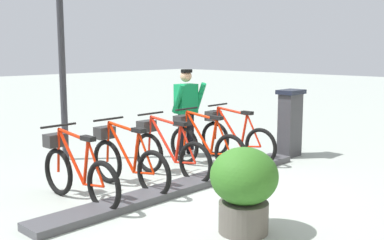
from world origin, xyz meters
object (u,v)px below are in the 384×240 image
(bike_docked_2, at_px, (168,151))
(planter_bush, at_px, (244,185))
(bike_docked_3, at_px, (126,160))
(bike_docked_0, at_px, (234,137))
(bike_docked_4, at_px, (76,171))
(lamp_post, at_px, (60,9))
(payment_kiosk, at_px, (290,122))
(bike_docked_1, at_px, (203,144))
(worker_near_rack, at_px, (186,109))

(bike_docked_2, relative_size, planter_bush, 1.77)
(bike_docked_3, bearing_deg, bike_docked_0, -90.00)
(bike_docked_4, xyz_separation_m, lamp_post, (2.29, -1.21, 2.32))
(lamp_post, bearing_deg, payment_kiosk, -132.43)
(bike_docked_3, bearing_deg, bike_docked_1, -90.00)
(bike_docked_2, distance_m, bike_docked_3, 0.84)
(bike_docked_0, distance_m, bike_docked_3, 2.51)
(bike_docked_2, relative_size, bike_docked_3, 1.00)
(worker_near_rack, height_order, planter_bush, worker_near_rack)
(bike_docked_3, bearing_deg, worker_near_rack, -67.29)
(bike_docked_0, bearing_deg, bike_docked_3, 90.00)
(bike_docked_0, height_order, bike_docked_2, same)
(bike_docked_1, relative_size, bike_docked_3, 1.00)
(bike_docked_2, height_order, bike_docked_4, same)
(bike_docked_4, xyz_separation_m, worker_near_rack, (0.92, -3.03, 0.48))
(bike_docked_1, bearing_deg, bike_docked_2, 90.00)
(bike_docked_0, distance_m, bike_docked_4, 3.35)
(lamp_post, height_order, planter_bush, lamp_post)
(bike_docked_3, bearing_deg, bike_docked_2, -90.00)
(payment_kiosk, distance_m, bike_docked_0, 1.17)
(lamp_post, relative_size, planter_bush, 4.37)
(bike_docked_1, xyz_separation_m, planter_bush, (-2.26, 1.79, 0.11))
(payment_kiosk, bearing_deg, bike_docked_3, 80.72)
(planter_bush, bearing_deg, bike_docked_1, -38.48)
(payment_kiosk, distance_m, worker_near_rack, 1.99)
(bike_docked_0, relative_size, bike_docked_2, 1.00)
(bike_docked_0, relative_size, bike_docked_4, 1.00)
(payment_kiosk, bearing_deg, worker_near_rack, 41.18)
(bike_docked_3, distance_m, planter_bush, 2.26)
(payment_kiosk, bearing_deg, lamp_post, 47.57)
(bike_docked_2, height_order, bike_docked_3, same)
(bike_docked_3, height_order, worker_near_rack, worker_near_rack)
(bike_docked_4, bearing_deg, worker_near_rack, -73.15)
(bike_docked_3, bearing_deg, lamp_post, -9.28)
(bike_docked_3, bearing_deg, bike_docked_4, 90.00)
(worker_near_rack, relative_size, planter_bush, 1.71)
(bike_docked_3, xyz_separation_m, worker_near_rack, (0.92, -2.19, 0.48))
(bike_docked_4, distance_m, worker_near_rack, 3.20)
(lamp_post, bearing_deg, bike_docked_3, 170.72)
(bike_docked_0, xyz_separation_m, bike_docked_4, (0.00, 3.35, 0.00))
(lamp_post, bearing_deg, planter_bush, 173.81)
(bike_docked_1, distance_m, bike_docked_4, 2.51)
(bike_docked_3, relative_size, lamp_post, 0.41)
(payment_kiosk, xyz_separation_m, bike_docked_1, (0.57, 1.82, -0.24))
(payment_kiosk, relative_size, bike_docked_4, 0.74)
(bike_docked_1, xyz_separation_m, lamp_post, (2.29, 1.30, 2.32))
(bike_docked_0, distance_m, bike_docked_2, 1.67)
(bike_docked_0, xyz_separation_m, lamp_post, (2.29, 2.14, 2.32))
(bike_docked_3, height_order, lamp_post, lamp_post)
(worker_near_rack, xyz_separation_m, lamp_post, (1.37, 1.82, 1.84))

